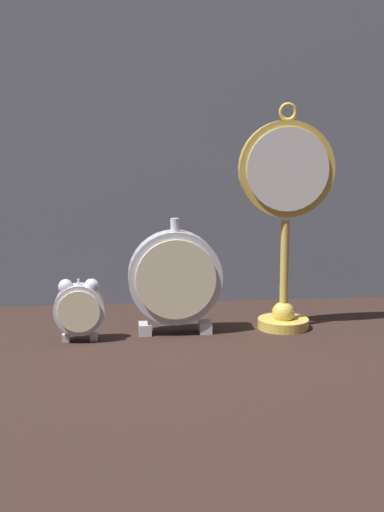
% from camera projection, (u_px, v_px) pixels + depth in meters
% --- Properties ---
extents(ground_plane, '(4.00, 4.00, 0.00)m').
position_uv_depth(ground_plane, '(198.00, 353.00, 1.05)').
color(ground_plane, black).
extents(fabric_backdrop_drape, '(1.66, 0.01, 0.74)m').
position_uv_depth(fabric_backdrop_drape, '(177.00, 105.00, 1.31)').
color(fabric_backdrop_drape, slate).
rests_on(fabric_backdrop_drape, ground_plane).
extents(pocket_watch_on_stand, '(0.16, 0.08, 0.37)m').
position_uv_depth(pocket_watch_on_stand, '(286.00, 210.00, 1.15)').
color(pocket_watch_on_stand, gold).
rests_on(pocket_watch_on_stand, ground_plane).
extents(alarm_clock_twin_bell, '(0.08, 0.03, 0.10)m').
position_uv_depth(alarm_clock_twin_bell, '(79.00, 307.00, 1.10)').
color(alarm_clock_twin_bell, silver).
rests_on(alarm_clock_twin_bell, ground_plane).
extents(mantel_clock_silver, '(0.15, 0.04, 0.19)m').
position_uv_depth(mantel_clock_silver, '(175.00, 278.00, 1.14)').
color(mantel_clock_silver, silver).
rests_on(mantel_clock_silver, ground_plane).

